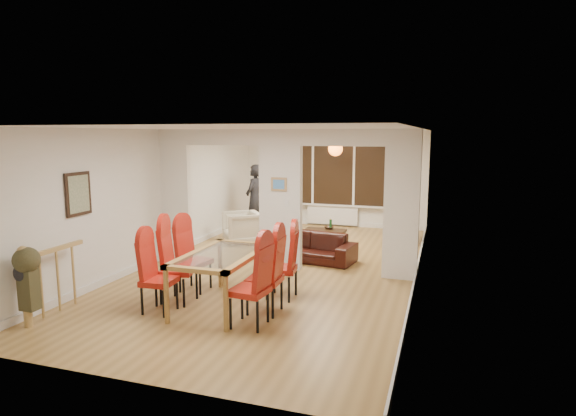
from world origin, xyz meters
The scene contains 24 objects.
floor centered at (0.00, 0.00, 0.00)m, with size 5.00×9.00×0.01m, color olive.
room_walls centered at (0.00, 0.00, 1.30)m, with size 5.00×9.00×2.60m, color silver, non-canonical shape.
divider_wall centered at (0.00, 0.00, 1.30)m, with size 5.00×0.18×2.60m, color white.
bay_window_blinds centered at (0.00, 4.44, 1.50)m, with size 3.00×0.08×1.80m, color black.
radiator centered at (0.00, 4.40, 0.30)m, with size 1.40×0.08×0.50m, color white.
pendant_light centered at (0.30, 3.30, 2.15)m, with size 0.36×0.36×0.36m, color orange.
stair_newel centered at (-2.25, -3.20, 0.55)m, with size 0.40×1.20×1.10m, color tan, non-canonical shape.
wall_poster centered at (-2.47, -2.40, 1.60)m, with size 0.04×0.52×0.67m, color gray.
pillar_photo centered at (0.00, -0.10, 1.60)m, with size 0.30×0.03×0.25m, color #4C8CD8.
dining_table centered at (-0.14, -2.22, 0.40)m, with size 0.97×1.72×0.81m, color olive, non-canonical shape.
dining_chair_la centered at (-0.90, -2.70, 0.54)m, with size 0.43×0.43×1.08m, color #A01B10, non-canonical shape.
dining_chair_lb centered at (-0.86, -2.25, 0.58)m, with size 0.47×0.47×1.17m, color #A01B10, non-canonical shape.
dining_chair_lc centered at (-0.89, -1.68, 0.55)m, with size 0.44×0.44×1.10m, color #A01B10, non-canonical shape.
dining_chair_ra centered at (0.51, -2.77, 0.57)m, with size 0.45×0.45×1.14m, color #A01B10, non-canonical shape.
dining_chair_rb centered at (0.53, -2.26, 0.57)m, with size 0.46×0.46×1.14m, color #A01B10, non-canonical shape.
dining_chair_rc centered at (0.56, -1.60, 0.54)m, with size 0.44×0.44×1.09m, color #A01B10, non-canonical shape.
sofa centered at (0.33, 0.71, 0.28)m, with size 1.88×0.74×0.55m, color black.
armchair centered at (-1.53, 1.70, 0.37)m, with size 0.81×0.79×0.74m, color beige.
person centered at (-1.70, 2.91, 0.87)m, with size 0.42×0.64×1.75m, color black.
television centered at (2.00, 2.91, 0.27)m, with size 0.12×0.93×0.53m, color black.
coffee_table centered at (0.20, 2.74, 0.11)m, with size 0.98×0.49×0.22m, color black, non-canonical shape.
bottle centered at (0.31, 2.83, 0.35)m, with size 0.06×0.06×0.25m, color #143F19.
bowl centered at (0.28, 2.84, 0.25)m, with size 0.23×0.23×0.06m, color black.
shoes centered at (0.13, -0.36, 0.05)m, with size 0.24×0.26×0.10m, color black, non-canonical shape.
Camera 1 is at (2.86, -8.37, 2.51)m, focal length 30.00 mm.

